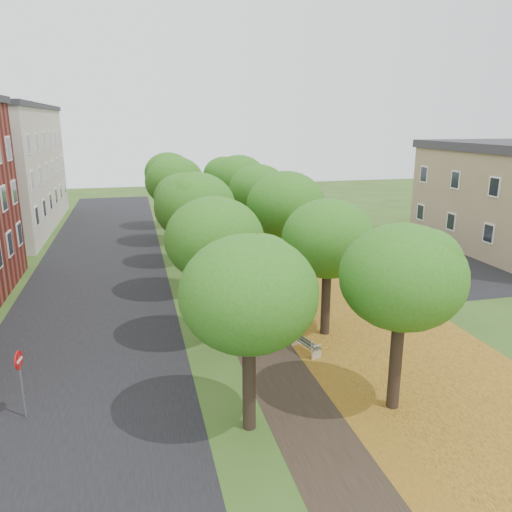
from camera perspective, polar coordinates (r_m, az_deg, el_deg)
ground at (r=16.62m, az=7.00°, el=-17.82°), size 120.00×120.00×0.00m
street_asphalt at (r=29.47m, az=-17.70°, el=-3.39°), size 8.00×70.00×0.01m
footpath at (r=29.83m, az=-3.20°, el=-2.44°), size 3.20×70.00×0.01m
leaf_verge at (r=31.10m, az=5.89°, el=-1.76°), size 7.50×70.00×0.01m
parking_lot at (r=35.63m, az=18.33°, el=-0.28°), size 9.00×16.00×0.01m
tree_row_west at (r=28.49m, az=-7.70°, el=5.81°), size 3.93×33.93×6.15m
tree_row_east at (r=29.38m, az=1.69°, el=6.22°), size 3.93×33.93×6.15m
bench at (r=20.46m, az=5.62°, el=-9.86°), size 0.85×1.65×0.75m
street_sign at (r=17.27m, az=-25.38°, el=-11.62°), size 0.13×0.59×2.26m
car_silver at (r=30.31m, az=19.09°, el=-1.55°), size 4.63×2.98×1.47m
car_red at (r=32.76m, az=16.29°, el=-0.17°), size 4.40×2.18×1.39m
car_grey at (r=34.17m, az=17.03°, el=0.26°), size 4.56×2.84×1.23m
car_white at (r=36.35m, az=13.40°, el=1.49°), size 5.31×3.38×1.36m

